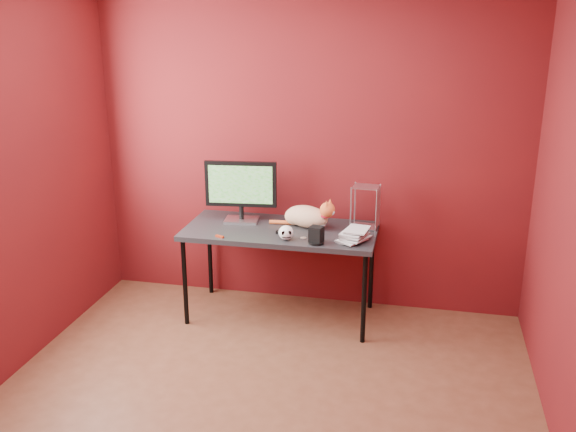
% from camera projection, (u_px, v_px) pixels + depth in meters
% --- Properties ---
extents(room, '(3.52, 3.52, 2.61)m').
position_uv_depth(room, '(251.00, 191.00, 3.51)').
color(room, brown).
rests_on(room, ground).
extents(desk, '(1.50, 0.70, 0.75)m').
position_uv_depth(desk, '(280.00, 235.00, 5.04)').
color(desk, black).
rests_on(desk, ground).
extents(monitor, '(0.57, 0.21, 0.50)m').
position_uv_depth(monitor, '(241.00, 188.00, 5.11)').
color(monitor, silver).
rests_on(monitor, desk).
extents(cat, '(0.54, 0.31, 0.25)m').
position_uv_depth(cat, '(307.00, 216.00, 5.04)').
color(cat, orange).
rests_on(cat, desk).
extents(skull_mug, '(0.11, 0.12, 0.11)m').
position_uv_depth(skull_mug, '(286.00, 233.00, 4.77)').
color(skull_mug, white).
rests_on(skull_mug, desk).
extents(speaker, '(0.11, 0.11, 0.13)m').
position_uv_depth(speaker, '(316.00, 236.00, 4.69)').
color(speaker, black).
rests_on(speaker, desk).
extents(book_stack, '(0.25, 0.27, 1.07)m').
position_uv_depth(book_stack, '(347.00, 169.00, 4.64)').
color(book_stack, beige).
rests_on(book_stack, desk).
extents(wire_rack, '(0.21, 0.18, 0.34)m').
position_uv_depth(wire_rack, '(365.00, 207.00, 5.00)').
color(wire_rack, silver).
rests_on(wire_rack, desk).
extents(pocket_knife, '(0.07, 0.04, 0.01)m').
position_uv_depth(pocket_knife, '(220.00, 236.00, 4.84)').
color(pocket_knife, '#97230B').
rests_on(pocket_knife, desk).
extents(black_gadget, '(0.05, 0.03, 0.02)m').
position_uv_depth(black_gadget, '(279.00, 232.00, 4.91)').
color(black_gadget, black).
rests_on(black_gadget, desk).
extents(washer, '(0.05, 0.05, 0.00)m').
position_uv_depth(washer, '(303.00, 238.00, 4.82)').
color(washer, silver).
rests_on(washer, desk).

